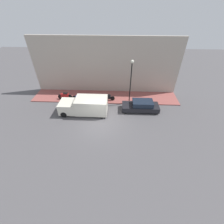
{
  "coord_description": "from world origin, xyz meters",
  "views": [
    {
      "loc": [
        -11.46,
        -1.7,
        10.26
      ],
      "look_at": [
        1.33,
        -1.09,
        0.6
      ],
      "focal_mm": 24.0,
      "sensor_mm": 36.0,
      "label": 1
    }
  ],
  "objects": [
    {
      "name": "parked_car",
      "position": [
        2.64,
        -4.32,
        0.59
      ],
      "size": [
        1.62,
        4.13,
        1.24
      ],
      "color": "black",
      "rests_on": "ground_plane"
    },
    {
      "name": "motorcycle_black",
      "position": [
        4.46,
        -0.23,
        0.53
      ],
      "size": [
        0.3,
        2.14,
        0.79
      ],
      "color": "black",
      "rests_on": "sidewalk"
    },
    {
      "name": "sidewalk",
      "position": [
        5.33,
        0.0,
        0.05
      ],
      "size": [
        3.07,
        18.48,
        0.1
      ],
      "color": "#934C47",
      "rests_on": "ground_plane"
    },
    {
      "name": "motorcycle_blue",
      "position": [
        4.24,
        2.97,
        0.53
      ],
      "size": [
        0.3,
        2.07,
        0.76
      ],
      "color": "navy",
      "rests_on": "sidewalk"
    },
    {
      "name": "streetlamp",
      "position": [
        4.07,
        -3.06,
        3.54
      ],
      "size": [
        0.35,
        0.35,
        5.2
      ],
      "color": "black",
      "rests_on": "sidewalk"
    },
    {
      "name": "building_facade",
      "position": [
        7.01,
        0.0,
        3.53
      ],
      "size": [
        0.3,
        18.48,
        7.05
      ],
      "color": "#B2A899",
      "rests_on": "ground_plane"
    },
    {
      "name": "ground_plane",
      "position": [
        0.0,
        0.0,
        0.0
      ],
      "size": [
        60.0,
        60.0,
        0.0
      ],
      "primitive_type": "plane",
      "color": "#514F51"
    },
    {
      "name": "delivery_van",
      "position": [
        1.89,
        1.96,
        0.95
      ],
      "size": [
        2.05,
        5.21,
        1.87
      ],
      "color": "silver",
      "rests_on": "ground_plane"
    },
    {
      "name": "motorcycle_red",
      "position": [
        4.51,
        5.0,
        0.56
      ],
      "size": [
        0.3,
        1.81,
        0.87
      ],
      "color": "#B21E1E",
      "rests_on": "sidewalk"
    }
  ]
}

